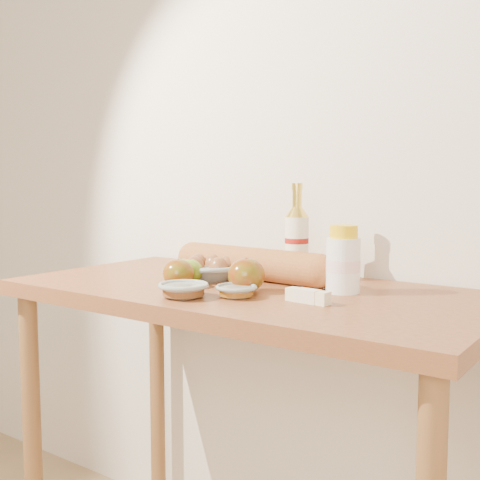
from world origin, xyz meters
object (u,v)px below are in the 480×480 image
(bourbon_bottle, at_px, (297,241))
(cream_bottle, at_px, (343,262))
(baguette, at_px, (251,263))
(egg_bowl, at_px, (210,269))
(table, at_px, (247,335))

(bourbon_bottle, xyz_separation_m, cream_bottle, (0.18, -0.09, -0.03))
(bourbon_bottle, height_order, baguette, bourbon_bottle)
(egg_bowl, distance_m, baguette, 0.11)
(cream_bottle, height_order, baguette, cream_bottle)
(table, xyz_separation_m, bourbon_bottle, (0.05, 0.15, 0.23))
(table, height_order, egg_bowl, egg_bowl)
(bourbon_bottle, xyz_separation_m, baguette, (-0.11, -0.05, -0.06))
(bourbon_bottle, height_order, egg_bowl, bourbon_bottle)
(bourbon_bottle, height_order, cream_bottle, bourbon_bottle)
(table, height_order, baguette, baguette)
(cream_bottle, bearing_deg, bourbon_bottle, 155.78)
(cream_bottle, bearing_deg, baguette, 175.36)
(table, distance_m, egg_bowl, 0.21)
(egg_bowl, bearing_deg, baguette, 34.43)
(baguette, bearing_deg, cream_bottle, -2.09)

